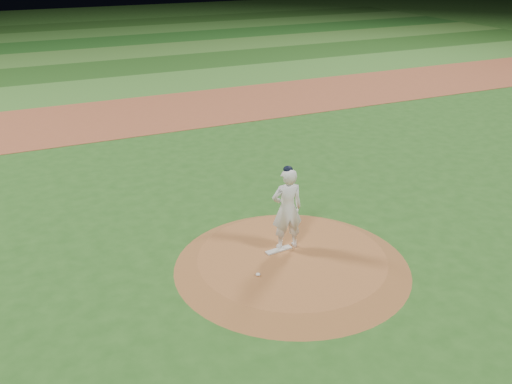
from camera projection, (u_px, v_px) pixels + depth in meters
The scene contains 12 objects.
ground at pixel (292, 266), 13.36m from camera, with size 120.00×120.00×0.00m, color #27591D.
infield_dirt_band at pixel (142, 114), 24.98m from camera, with size 70.00×6.00×0.02m, color #994E2F.
outfield_stripe_0 at pixel (115, 88), 29.55m from camera, with size 70.00×5.00×0.02m, color #3D762B.
outfield_stripe_1 at pixel (97, 69), 33.71m from camera, with size 70.00×5.00×0.02m, color #204C18.
outfield_stripe_2 at pixel (83, 55), 37.86m from camera, with size 70.00×5.00×0.02m, color #3B6D27.
outfield_stripe_3 at pixel (72, 44), 42.02m from camera, with size 70.00×5.00×0.02m, color #1B4B18.
outfield_stripe_4 at pixel (63, 35), 46.17m from camera, with size 70.00×5.00×0.02m, color #326625.
outfield_stripe_5 at pixel (55, 27), 50.32m from camera, with size 70.00×5.00×0.02m, color #1F4817.
pitchers_mound at pixel (292, 262), 13.31m from camera, with size 5.50×5.50×0.25m, color #9D5E30.
pitching_rubber at pixel (279, 250), 13.52m from camera, with size 0.67×0.17×0.03m, color beige.
rosin_bag at pixel (258, 274), 12.50m from camera, with size 0.11×0.11×0.06m, color silver.
pitcher_on_mound at pixel (287, 209), 13.27m from camera, with size 0.80×0.58×2.09m.
Camera 1 is at (-5.57, -10.11, 6.99)m, focal length 40.00 mm.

